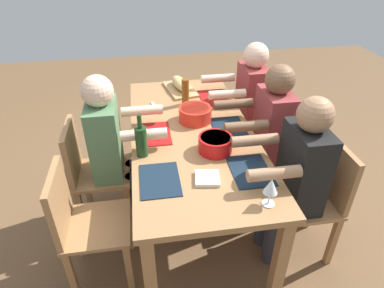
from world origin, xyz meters
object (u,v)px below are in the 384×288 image
(diner_far_center, at_px, (267,130))
(napkin_stack, at_px, (207,178))
(diner_far_left, at_px, (247,100))
(chair_near_right, at_px, (82,222))
(dining_table, at_px, (192,141))
(cutting_board, at_px, (180,89))
(chair_far_right, at_px, (317,195))
(chair_far_left, at_px, (264,120))
(beer_bottle, at_px, (185,92))
(diner_far_right, at_px, (296,172))
(chair_far_center, at_px, (286,151))
(wine_bottle, at_px, (141,141))
(diner_near_center, at_px, (112,143))
(serving_bowl_salad, at_px, (195,113))
(chair_near_center, at_px, (90,170))
(bread_loaf, at_px, (180,84))
(wine_glass, at_px, (271,187))
(serving_bowl_pasta, at_px, (215,143))

(diner_far_center, relative_size, napkin_stack, 8.57)
(diner_far_left, bearing_deg, chair_near_right, -51.85)
(dining_table, xyz_separation_m, cutting_board, (-0.72, 0.01, 0.09))
(chair_far_right, bearing_deg, chair_far_left, 180.00)
(beer_bottle, distance_m, napkin_stack, 1.00)
(diner_far_right, xyz_separation_m, napkin_stack, (0.04, -0.57, 0.05))
(chair_near_right, height_order, cutting_board, chair_near_right)
(chair_far_center, relative_size, wine_bottle, 2.93)
(diner_far_right, xyz_separation_m, wine_bottle, (-0.28, -0.93, 0.15))
(wine_bottle, bearing_deg, cutting_board, 159.04)
(wine_bottle, relative_size, napkin_stack, 2.07)
(diner_near_center, relative_size, chair_far_left, 1.41)
(serving_bowl_salad, bearing_deg, chair_near_center, -79.37)
(dining_table, relative_size, chair_far_right, 2.22)
(bread_loaf, height_order, wine_glass, wine_glass)
(diner_far_center, distance_m, chair_far_right, 0.59)
(serving_bowl_pasta, bearing_deg, chair_far_left, 140.87)
(dining_table, bearing_deg, cutting_board, 179.27)
(cutting_board, bearing_deg, diner_far_left, 70.08)
(beer_bottle, height_order, napkin_stack, beer_bottle)
(chair_far_left, bearing_deg, serving_bowl_pasta, -39.13)
(diner_far_right, bearing_deg, chair_near_center, -111.44)
(beer_bottle, bearing_deg, chair_far_left, 96.58)
(chair_near_center, bearing_deg, beer_bottle, 119.49)
(serving_bowl_pasta, bearing_deg, chair_far_center, 112.91)
(serving_bowl_salad, relative_size, cutting_board, 0.61)
(chair_near_right, bearing_deg, dining_table, 124.60)
(diner_far_right, height_order, serving_bowl_salad, diner_far_right)
(dining_table, height_order, chair_far_right, chair_far_right)
(serving_bowl_pasta, bearing_deg, diner_far_center, 120.58)
(dining_table, bearing_deg, beer_bottle, 178.05)
(wine_glass, relative_size, napkin_stack, 1.19)
(cutting_board, height_order, napkin_stack, napkin_stack)
(diner_near_center, relative_size, cutting_board, 3.00)
(bread_loaf, xyz_separation_m, wine_glass, (1.53, 0.27, 0.05))
(chair_near_center, bearing_deg, diner_far_right, 68.56)
(diner_far_right, relative_size, diner_far_left, 1.00)
(dining_table, relative_size, diner_far_center, 1.58)
(chair_near_right, bearing_deg, wine_glass, 74.44)
(chair_far_right, xyz_separation_m, bread_loaf, (-1.24, -0.74, 0.32))
(chair_near_center, relative_size, bread_loaf, 2.66)
(napkin_stack, bearing_deg, cutting_board, 179.61)
(chair_far_left, relative_size, wine_bottle, 2.93)
(serving_bowl_pasta, bearing_deg, chair_near_right, -73.99)
(cutting_board, height_order, beer_bottle, beer_bottle)
(diner_far_center, bearing_deg, wine_bottle, -75.38)
(diner_far_left, relative_size, serving_bowl_salad, 4.89)
(chair_near_center, xyz_separation_m, bread_loaf, (-0.72, 0.76, 0.32))
(chair_far_center, xyz_separation_m, wine_glass, (0.81, -0.48, 0.37))
(diner_far_left, distance_m, bread_loaf, 0.61)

